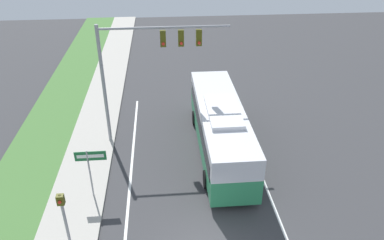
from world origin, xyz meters
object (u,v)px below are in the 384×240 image
at_px(bus, 220,126).
at_px(signal_gantry, 144,58).
at_px(pedestrian_signal, 64,216).
at_px(street_sign, 90,164).

relative_size(bus, signal_gantry, 1.43).
bearing_deg(bus, pedestrian_signal, -135.85).
relative_size(bus, pedestrian_signal, 3.26).
distance_m(bus, pedestrian_signal, 10.34).
relative_size(signal_gantry, street_sign, 2.64).
height_order(bus, pedestrian_signal, pedestrian_signal).
bearing_deg(pedestrian_signal, signal_gantry, 70.37).
bearing_deg(street_sign, signal_gantry, 62.69).
xyz_separation_m(bus, street_sign, (-6.94, -3.54, 0.28)).
distance_m(signal_gantry, pedestrian_signal, 9.95).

